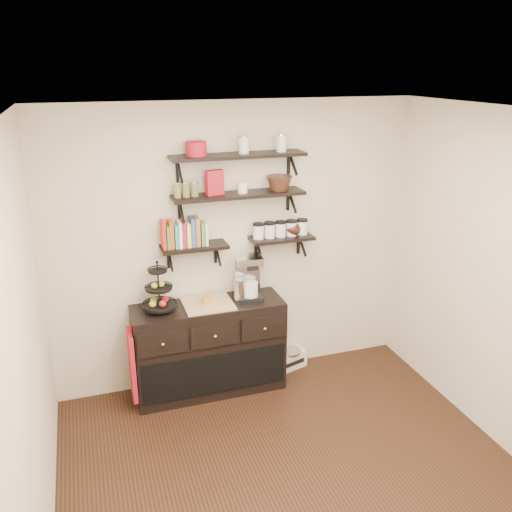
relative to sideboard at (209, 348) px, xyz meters
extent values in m
plane|color=black|center=(0.34, -1.51, -0.45)|extent=(3.50, 3.50, 0.00)
cube|color=white|center=(0.34, -1.51, 2.25)|extent=(3.50, 3.50, 0.02)
cube|color=beige|center=(0.34, 0.24, 0.90)|extent=(3.50, 0.02, 2.70)
cube|color=beige|center=(-1.41, -1.51, 0.90)|extent=(0.02, 3.50, 2.70)
cube|color=black|center=(0.34, 0.10, 1.78)|extent=(1.20, 0.27, 0.03)
cube|color=black|center=(-0.18, 0.22, 1.67)|extent=(0.02, 0.03, 0.20)
cube|color=black|center=(0.86, 0.22, 1.67)|extent=(0.02, 0.03, 0.20)
cube|color=black|center=(0.34, 0.10, 1.43)|extent=(1.20, 0.27, 0.03)
cube|color=black|center=(-0.18, 0.22, 1.32)|extent=(0.02, 0.03, 0.20)
cube|color=black|center=(0.86, 0.22, 1.32)|extent=(0.02, 0.03, 0.20)
cube|color=black|center=(-0.08, 0.11, 0.98)|extent=(0.60, 0.25, 0.03)
cube|color=black|center=(-0.30, 0.22, 0.87)|extent=(0.02, 0.03, 0.20)
cube|color=black|center=(0.14, 0.22, 0.87)|extent=(0.03, 0.03, 0.20)
cube|color=black|center=(0.76, 0.11, 0.98)|extent=(0.60, 0.25, 0.03)
cube|color=black|center=(0.54, 0.22, 0.87)|extent=(0.03, 0.03, 0.20)
cube|color=black|center=(0.98, 0.22, 0.87)|extent=(0.02, 0.03, 0.20)
cube|color=red|center=(-0.34, 0.12, 1.10)|extent=(0.02, 0.15, 0.20)
cube|color=#257E36|center=(-0.31, 0.12, 1.12)|extent=(0.03, 0.15, 0.24)
cube|color=#C24210|center=(-0.27, 0.12, 1.10)|extent=(0.04, 0.15, 0.21)
cube|color=teal|center=(-0.23, 0.12, 1.12)|extent=(0.03, 0.15, 0.25)
cube|color=#F3EFCC|center=(-0.20, 0.12, 1.11)|extent=(0.03, 0.15, 0.22)
cube|color=#951548|center=(-0.16, 0.12, 1.13)|extent=(0.04, 0.15, 0.26)
cube|color=yellow|center=(-0.12, 0.12, 1.11)|extent=(0.03, 0.15, 0.23)
cube|color=#334A9B|center=(-0.09, 0.12, 1.10)|extent=(0.03, 0.15, 0.20)
cube|color=#A45932|center=(-0.05, 0.12, 1.12)|extent=(0.04, 0.15, 0.24)
cube|color=#44894C|center=(-0.01, 0.12, 1.10)|extent=(0.03, 0.15, 0.21)
cube|color=beige|center=(0.03, 0.12, 1.12)|extent=(0.03, 0.15, 0.25)
cylinder|color=silver|center=(0.53, 0.12, 1.06)|extent=(0.10, 0.10, 0.13)
cylinder|color=silver|center=(0.64, 0.12, 1.06)|extent=(0.10, 0.10, 0.13)
cylinder|color=silver|center=(0.75, 0.12, 1.06)|extent=(0.10, 0.10, 0.13)
cylinder|color=silver|center=(0.86, 0.12, 1.06)|extent=(0.10, 0.10, 0.13)
cylinder|color=silver|center=(0.97, 0.12, 1.06)|extent=(0.10, 0.10, 0.13)
cube|color=black|center=(0.00, 0.00, 0.00)|extent=(1.40, 0.45, 0.90)
cube|color=tan|center=(0.00, 0.00, 0.46)|extent=(0.45, 0.41, 0.02)
sphere|color=gold|center=(-0.47, -0.25, 0.25)|extent=(0.04, 0.04, 0.04)
sphere|color=gold|center=(0.00, -0.25, 0.25)|extent=(0.04, 0.04, 0.04)
sphere|color=gold|center=(0.47, -0.25, 0.25)|extent=(0.04, 0.04, 0.04)
cylinder|color=black|center=(-0.44, 0.00, 0.68)|extent=(0.01, 0.01, 0.46)
cylinder|color=black|center=(-0.44, 0.00, 0.50)|extent=(0.31, 0.31, 0.01)
cylinder|color=black|center=(-0.44, 0.00, 0.67)|extent=(0.24, 0.24, 0.02)
cylinder|color=black|center=(-0.44, 0.00, 0.83)|extent=(0.16, 0.16, 0.02)
sphere|color=#B21914|center=(-0.38, 0.04, 0.54)|extent=(0.06, 0.06, 0.06)
sphere|color=gold|center=(-0.48, 0.00, 0.70)|extent=(0.05, 0.05, 0.05)
cube|color=#AE7128|center=(-0.01, 0.00, 0.50)|extent=(0.08, 0.08, 0.08)
cube|color=black|center=(0.40, 0.00, 0.47)|extent=(0.25, 0.24, 0.04)
cube|color=silver|center=(0.40, 0.07, 0.65)|extent=(0.24, 0.11, 0.36)
cube|color=silver|center=(0.40, 0.00, 0.84)|extent=(0.25, 0.24, 0.07)
cylinder|color=silver|center=(0.40, -0.02, 0.56)|extent=(0.16, 0.16, 0.14)
cylinder|color=silver|center=(0.30, -0.02, 0.56)|extent=(0.11, 0.11, 0.22)
cube|color=maroon|center=(-0.73, -0.10, 0.01)|extent=(0.04, 0.28, 0.64)
cube|color=silver|center=(0.88, 0.13, -0.36)|extent=(0.37, 0.26, 0.18)
cylinder|color=silver|center=(0.88, 0.13, -0.26)|extent=(0.28, 0.28, 0.02)
cube|color=black|center=(0.88, 0.04, -0.36)|extent=(0.28, 0.10, 0.04)
cube|color=maroon|center=(0.12, 0.10, 1.56)|extent=(0.17, 0.09, 0.22)
cylinder|color=white|center=(0.37, 0.10, 1.50)|extent=(0.09, 0.09, 0.10)
cylinder|color=maroon|center=(-0.04, 0.10, 1.86)|extent=(0.18, 0.18, 0.12)
camera|label=1|loc=(-0.99, -4.45, 2.54)|focal=38.00mm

